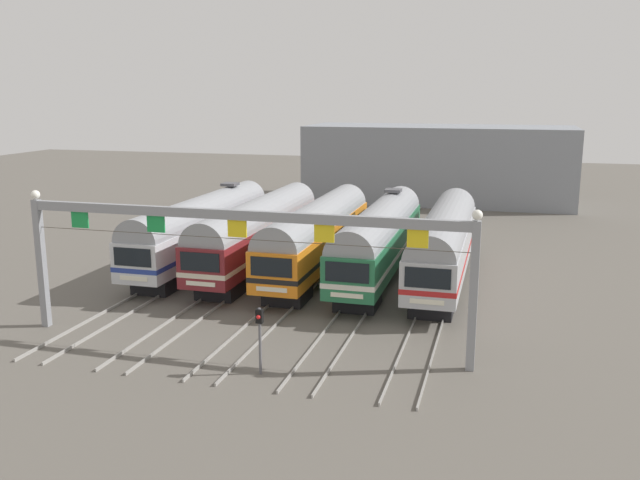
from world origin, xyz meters
name	(u,v)px	position (x,y,z in m)	size (l,w,h in m)	color
ground_plane	(317,273)	(0.00, 0.00, 0.00)	(160.00, 160.00, 0.00)	#5B564F
track_bed	(369,225)	(0.00, 17.00, 0.07)	(17.81, 70.00, 0.15)	gray
commuter_train_silver	(202,227)	(-8.15, 0.00, 2.69)	(2.88, 18.06, 5.05)	silver
commuter_train_maroon	(258,230)	(-4.08, -0.01, 2.69)	(2.88, 18.06, 4.77)	maroon
commuter_train_orange	(317,233)	(0.00, -0.01, 2.69)	(2.88, 18.06, 4.77)	orange
commuter_train_green	(379,237)	(4.08, 0.00, 2.69)	(2.88, 18.06, 5.05)	#236B42
commuter_train_stainless	(444,241)	(8.15, -0.01, 2.69)	(2.88, 18.06, 4.77)	#B2B5BA
catenary_gantry	(237,237)	(0.00, -13.50, 5.24)	(21.54, 0.44, 6.97)	gray
yard_signal_mast	(260,328)	(2.04, -16.28, 2.03)	(0.28, 0.35, 2.91)	#59595E
maintenance_building	(438,164)	(4.49, 32.50, 4.05)	(28.04, 10.00, 8.11)	gray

